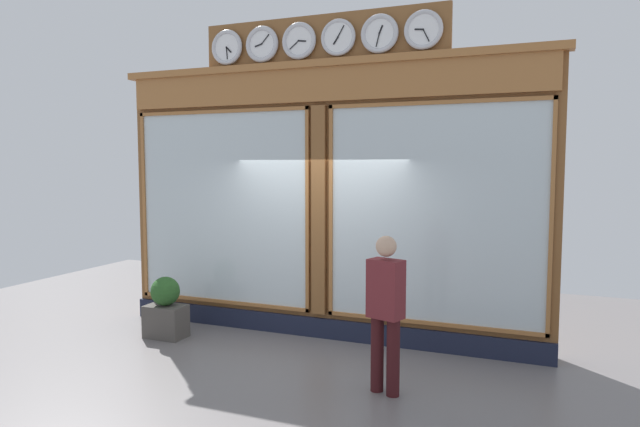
{
  "coord_description": "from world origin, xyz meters",
  "views": [
    {
      "loc": [
        -2.87,
        7.17,
        2.42
      ],
      "look_at": [
        0.0,
        0.0,
        1.75
      ],
      "focal_mm": 31.38,
      "sensor_mm": 36.0,
      "label": 1
    }
  ],
  "objects": [
    {
      "name": "planter_shrub",
      "position": [
        2.02,
        0.81,
        0.66
      ],
      "size": [
        0.41,
        0.41,
        0.41
      ],
      "primitive_type": "sphere",
      "color": "#285623",
      "rests_on": "planter_box"
    },
    {
      "name": "ground_plane",
      "position": [
        0.0,
        2.8,
        0.0
      ],
      "size": [
        14.0,
        14.0,
        0.0
      ],
      "primitive_type": "plane",
      "color": "slate"
    },
    {
      "name": "shop_facade",
      "position": [
        0.0,
        -0.12,
        1.98
      ],
      "size": [
        6.32,
        0.42,
        4.45
      ],
      "color": "brown",
      "rests_on": "ground_plane"
    },
    {
      "name": "planter_box",
      "position": [
        2.02,
        0.81,
        0.23
      ],
      "size": [
        0.56,
        0.36,
        0.46
      ],
      "primitive_type": "cube",
      "color": "#4C4742",
      "rests_on": "ground_plane"
    },
    {
      "name": "pedestrian",
      "position": [
        -1.37,
        1.56,
        0.93
      ],
      "size": [
        0.41,
        0.32,
        1.69
      ],
      "color": "#3A1316",
      "rests_on": "ground_plane"
    }
  ]
}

